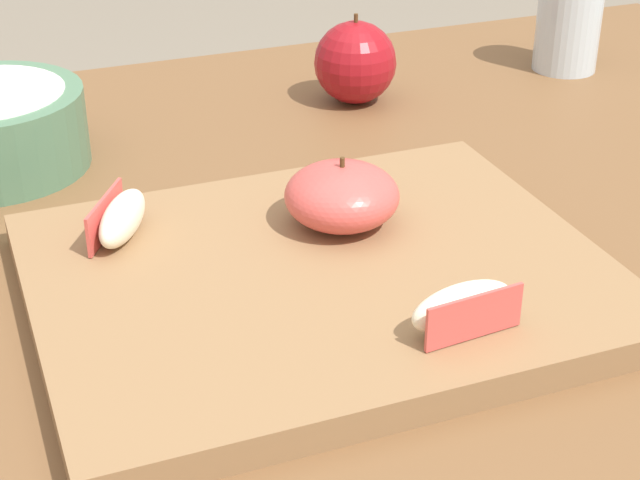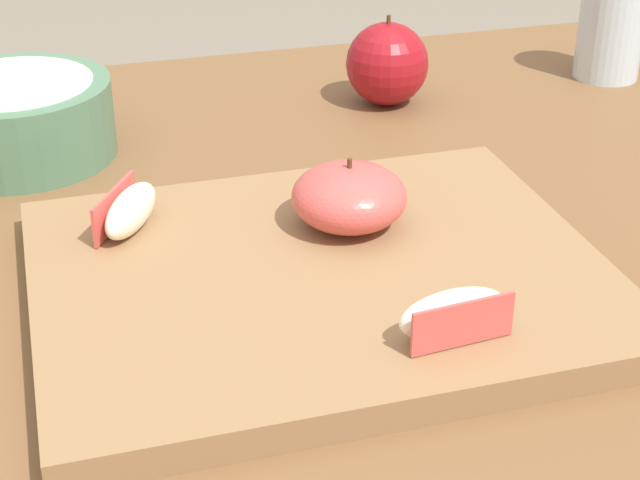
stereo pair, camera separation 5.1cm
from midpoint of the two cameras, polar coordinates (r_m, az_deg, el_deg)
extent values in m
cube|color=brown|center=(0.73, -5.40, -2.83)|extent=(1.35, 0.95, 0.03)
cube|color=brown|center=(1.48, 13.82, -2.32)|extent=(0.06, 0.06, 0.70)
cube|color=olive|center=(0.69, -2.11, -2.28)|extent=(0.38, 0.31, 0.02)
ellipsoid|color=#D14C47|center=(0.73, -0.77, 2.46)|extent=(0.08, 0.08, 0.05)
cylinder|color=#4C3319|center=(0.72, -0.78, 4.23)|extent=(0.00, 0.00, 0.01)
ellipsoid|color=#F4EACC|center=(0.73, -12.96, 1.16)|extent=(0.06, 0.07, 0.03)
cube|color=#D14C47|center=(0.74, -13.87, 1.24)|extent=(0.04, 0.06, 0.03)
ellipsoid|color=#F4EACC|center=(0.62, 5.64, -3.78)|extent=(0.07, 0.03, 0.03)
cube|color=#D14C47|center=(0.61, 6.26, -4.35)|extent=(0.07, 0.01, 0.03)
sphere|color=maroon|center=(1.01, 0.52, 9.88)|extent=(0.08, 0.08, 0.08)
cylinder|color=#4C3319|center=(1.00, 0.53, 12.19)|extent=(0.00, 0.00, 0.01)
cylinder|color=silver|center=(1.13, 12.47, 11.84)|extent=(0.07, 0.07, 0.10)
camera|label=1|loc=(0.03, -92.16, -1.19)|focal=57.21mm
camera|label=2|loc=(0.03, 87.84, 1.19)|focal=57.21mm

